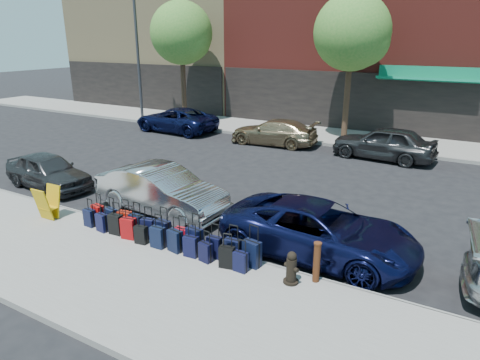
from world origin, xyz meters
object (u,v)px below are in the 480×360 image
Objects in this scene: suitcase_front_5 at (163,231)px; car_far_0 at (176,120)px; tree_left at (183,35)px; fire_hydrant at (291,269)px; car_far_2 at (384,143)px; car_near_1 at (161,190)px; bollard at (317,262)px; display_rack at (48,203)px; car_far_1 at (274,132)px; streetlight at (140,47)px; car_near_0 at (48,171)px; car_near_2 at (319,230)px; tree_center at (355,34)px.

suitcase_front_5 is 0.19× the size of car_far_0.
fire_hydrant is at bearing -47.00° from tree_left.
car_far_2 is at bearing 78.67° from suitcase_front_5.
bollard is at bearing -103.20° from car_near_1.
display_rack is 12.31m from car_far_1.
car_far_1 is (-2.37, 11.75, 0.20)m from suitcase_front_5.
car_near_0 is (6.08, -12.02, -4.01)m from streetlight.
car_near_2 reaches higher than bollard.
tree_left is 1.47× the size of car_near_2.
bollard is at bearing -91.61° from car_near_0.
tree_left is at bearing 19.83° from car_near_0.
suitcase_front_5 is 1.29× the size of fire_hydrant.
car_far_2 is at bearing 114.23° from fire_hydrant.
car_near_2 is (7.66, 2.08, 0.05)m from display_rack.
streetlight is at bearing 161.59° from fire_hydrant.
car_far_1 is at bearing 119.42° from bollard.
car_near_0 is 5.08m from car_near_1.
display_rack is (-8.12, -0.63, -0.00)m from bollard.
streetlight is at bearing 120.20° from display_rack.
car_far_2 reaches higher than fire_hydrant.
display_rack is at bearing -25.54° from car_far_2.
display_rack is at bearing 137.80° from car_near_1.
car_near_0 is at bearing 91.85° from car_near_2.
streetlight is 16.68m from car_near_1.
suitcase_front_5 is (9.80, -14.33, -4.96)m from tree_left.
tree_center reaches higher than bollard.
tree_left is 7.43× the size of suitcase_front_5.
display_rack is at bearing -169.63° from suitcase_front_5.
car_near_0 reaches higher than suitcase_front_5.
car_near_0 is at bearing -76.12° from tree_left.
car_near_0 is (-6.66, 1.61, 0.19)m from suitcase_front_5.
car_near_1 is at bearing 134.00° from suitcase_front_5.
display_rack is at bearing -68.44° from tree_left.
tree_left is at bearing -96.76° from car_far_2.
car_near_0 is at bearing -63.16° from streetlight.
car_near_1 is at bearing -56.60° from tree_left.
display_rack reaches higher than suitcase_front_5.
suitcase_front_5 is at bearing -10.29° from car_far_2.
streetlight is 8.17× the size of suitcase_front_5.
car_near_1 is at bearing 42.79° from display_rack.
tree_left is 15.64m from car_near_1.
car_near_2 is at bearing -89.43° from car_near_1.
car_near_1 is 0.88× the size of car_far_0.
car_far_0 is at bearing -66.29° from tree_left.
tree_center is 13.48m from streetlight.
car_far_2 is (-0.55, 10.05, 0.08)m from car_near_2.
streetlight is at bearing -111.25° from car_far_0.
streetlight is at bearing 136.84° from suitcase_front_5.
display_rack is at bearing -156.16° from fire_hydrant.
bollard is 0.21× the size of car_far_1.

